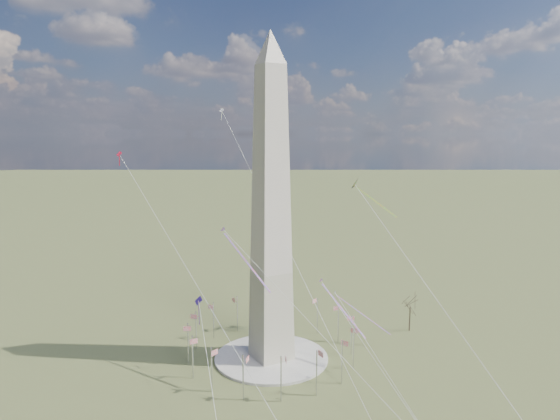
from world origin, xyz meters
TOP-DOWN VIEW (x-y plane):
  - ground at (0.00, 0.00)m, footprint 2000.00×2000.00m
  - plaza at (0.00, 0.00)m, footprint 36.00×36.00m
  - washington_monument at (0.00, 0.00)m, footprint 15.56×15.56m
  - flagpole_ring at (-0.00, -0.00)m, footprint 54.40×54.40m
  - tree_near at (54.72, -4.25)m, footprint 7.68×7.68m
  - kite_delta_black at (36.01, 3.92)m, footprint 13.80×14.78m
  - kite_diamond_purple at (-22.29, 4.12)m, footprint 1.75×2.91m
  - kite_streamer_left at (17.75, -9.83)m, footprint 4.11×20.34m
  - kite_streamer_mid at (-13.00, -4.53)m, footprint 6.00×21.89m
  - kite_streamer_right at (30.65, -2.82)m, footprint 14.03×15.57m
  - kite_small_red at (-37.71, 31.38)m, footprint 1.52×1.72m
  - kite_small_white at (3.87, 46.67)m, footprint 1.55×1.54m

SIDE VIEW (x-z plane):
  - ground at x=0.00m, z-range 0.00..0.00m
  - plaza at x=0.00m, z-range 0.00..0.80m
  - flagpole_ring at x=0.00m, z-range 0.77..13.77m
  - tree_near at x=54.72m, z-range 2.86..16.30m
  - kite_streamer_right at x=30.65m, z-range 5.59..19.16m
  - kite_streamer_left at x=17.75m, z-range 12.22..26.22m
  - kite_diamond_purple at x=-22.29m, z-range 16.15..25.43m
  - kite_streamer_mid at x=-13.00m, z-range 30.09..45.29m
  - washington_monument at x=0.00m, z-range -2.05..97.95m
  - kite_delta_black at x=36.01m, z-range 46.12..59.67m
  - kite_small_red at x=-37.71m, z-range 61.80..66.49m
  - kite_small_white at x=3.87m, z-range 77.03..81.49m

